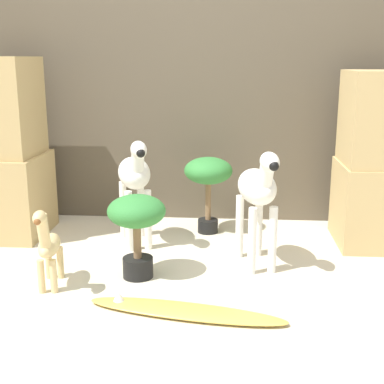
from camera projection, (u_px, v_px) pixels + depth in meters
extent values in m
plane|color=beige|center=(174.00, 293.00, 2.82)|extent=(14.00, 14.00, 0.00)
cube|color=brown|center=(193.00, 73.00, 3.92)|extent=(6.40, 0.08, 2.20)
cube|color=tan|center=(4.00, 195.00, 3.72)|extent=(0.57, 0.56, 0.56)
cube|color=tan|center=(381.00, 204.00, 3.53)|extent=(0.57, 0.56, 0.54)
cylinder|color=white|center=(273.00, 240.00, 3.06)|extent=(0.05, 0.05, 0.39)
cylinder|color=white|center=(252.00, 241.00, 3.04)|extent=(0.05, 0.05, 0.39)
cylinder|color=white|center=(259.00, 225.00, 3.32)|extent=(0.05, 0.05, 0.39)
cylinder|color=white|center=(240.00, 226.00, 3.30)|extent=(0.05, 0.05, 0.39)
ellipsoid|color=white|center=(257.00, 187.00, 3.11)|extent=(0.29, 0.43, 0.20)
cylinder|color=white|center=(266.00, 173.00, 2.92)|extent=(0.11, 0.14, 0.18)
ellipsoid|color=white|center=(270.00, 162.00, 2.86)|extent=(0.14, 0.19, 0.11)
sphere|color=black|center=(274.00, 166.00, 2.79)|extent=(0.05, 0.05, 0.05)
cube|color=black|center=(266.00, 172.00, 2.92)|extent=(0.04, 0.07, 0.15)
cylinder|color=white|center=(148.00, 220.00, 3.44)|extent=(0.05, 0.05, 0.39)
cylinder|color=white|center=(129.00, 221.00, 3.41)|extent=(0.05, 0.05, 0.39)
cylinder|color=white|center=(141.00, 208.00, 3.70)|extent=(0.05, 0.05, 0.39)
cylinder|color=white|center=(123.00, 210.00, 3.67)|extent=(0.05, 0.05, 0.39)
ellipsoid|color=white|center=(134.00, 173.00, 3.48)|extent=(0.32, 0.44, 0.20)
cylinder|color=white|center=(138.00, 160.00, 3.30)|extent=(0.12, 0.14, 0.18)
ellipsoid|color=white|center=(139.00, 150.00, 3.23)|extent=(0.15, 0.20, 0.11)
sphere|color=black|center=(141.00, 153.00, 3.16)|extent=(0.05, 0.05, 0.05)
cube|color=black|center=(138.00, 159.00, 3.29)|extent=(0.04, 0.07, 0.15)
cylinder|color=#E0C184|center=(54.00, 276.00, 2.82)|extent=(0.04, 0.04, 0.18)
cylinder|color=#E0C184|center=(41.00, 276.00, 2.81)|extent=(0.04, 0.04, 0.18)
cylinder|color=#E0C184|center=(60.00, 262.00, 3.01)|extent=(0.04, 0.04, 0.18)
cylinder|color=#E0C184|center=(49.00, 263.00, 3.00)|extent=(0.04, 0.04, 0.18)
ellipsoid|color=#E0C184|center=(49.00, 245.00, 2.88)|extent=(0.14, 0.29, 0.11)
cylinder|color=#E0C184|center=(43.00, 231.00, 2.73)|extent=(0.07, 0.12, 0.21)
ellipsoid|color=#E0C184|center=(39.00, 218.00, 2.65)|extent=(0.08, 0.12, 0.07)
sphere|color=brown|center=(37.00, 222.00, 2.60)|extent=(0.03, 0.03, 0.03)
cylinder|color=black|center=(138.00, 267.00, 3.03)|extent=(0.17, 0.17, 0.12)
cylinder|color=brown|center=(137.00, 242.00, 2.99)|extent=(0.04, 0.04, 0.18)
ellipsoid|color=#337F38|center=(136.00, 211.00, 2.94)|extent=(0.32, 0.32, 0.18)
cylinder|color=black|center=(208.00, 226.00, 3.81)|extent=(0.14, 0.14, 0.09)
cylinder|color=brown|center=(208.00, 202.00, 3.76)|extent=(0.04, 0.04, 0.26)
ellipsoid|color=#337F38|center=(208.00, 171.00, 3.71)|extent=(0.34, 0.34, 0.19)
ellipsoid|color=gold|center=(186.00, 311.00, 2.59)|extent=(1.01, 0.35, 0.04)
cone|color=white|center=(119.00, 296.00, 2.66)|extent=(0.06, 0.06, 0.05)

